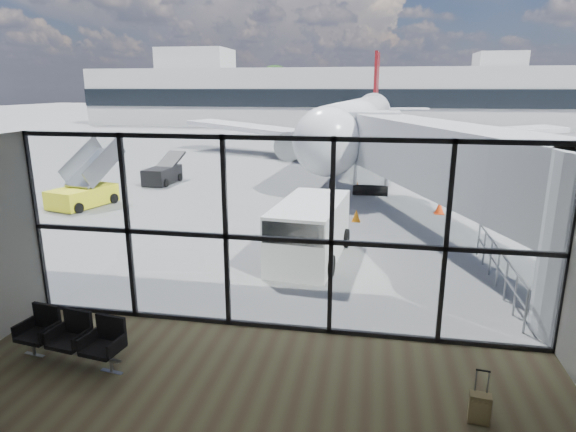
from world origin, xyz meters
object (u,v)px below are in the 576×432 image
(suitcase, at_px, (480,408))
(service_van, at_px, (309,231))
(seating_row, at_px, (73,335))
(belt_loader, at_px, (163,174))
(mobile_stairs, at_px, (84,193))
(airliner, at_px, (360,122))

(suitcase, xyz_separation_m, service_van, (-3.91, 7.42, 0.69))
(seating_row, height_order, belt_loader, belt_loader)
(service_van, xyz_separation_m, mobile_stairs, (-11.52, 5.42, -0.38))
(seating_row, xyz_separation_m, service_van, (3.91, 6.88, 0.39))
(suitcase, distance_m, service_van, 8.42)
(airliner, height_order, service_van, airliner)
(airliner, bearing_deg, mobile_stairs, -118.33)
(seating_row, bearing_deg, service_van, 68.89)
(suitcase, bearing_deg, belt_loader, 135.08)
(seating_row, relative_size, service_van, 0.53)
(seating_row, bearing_deg, belt_loader, 117.53)
(belt_loader, bearing_deg, airliner, 53.20)
(airliner, height_order, mobile_stairs, airliner)
(service_van, relative_size, belt_loader, 1.24)
(suitcase, xyz_separation_m, airliner, (-3.19, 32.16, 2.50))
(airliner, distance_m, service_van, 24.82)
(suitcase, height_order, service_van, service_van)
(seating_row, distance_m, service_van, 7.92)
(suitcase, bearing_deg, service_van, 125.90)
(airliner, relative_size, belt_loader, 9.72)
(airliner, bearing_deg, service_van, -87.64)
(service_van, relative_size, mobile_stairs, 1.18)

